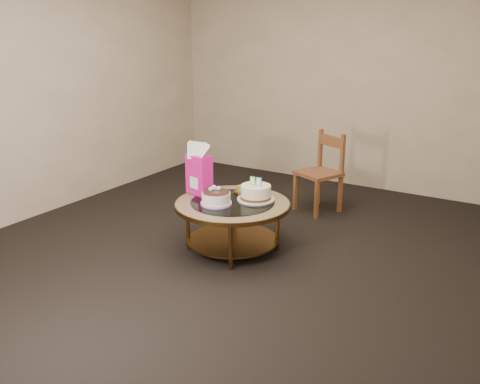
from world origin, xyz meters
The scene contains 8 objects.
ground centered at (0.00, 0.00, 0.00)m, with size 5.00×5.00×0.00m, color black.
room_walls centered at (0.00, 0.00, 1.54)m, with size 4.52×5.02×2.61m.
coffee_table centered at (0.00, 0.00, 0.38)m, with size 1.02×1.02×0.46m.
decorated_cake centered at (-0.08, -0.13, 0.51)m, with size 0.27×0.27×0.16m.
cream_cake centered at (0.15, 0.15, 0.52)m, with size 0.33×0.33×0.21m.
gift_bag centered at (-0.38, 0.03, 0.69)m, with size 0.26×0.21×0.47m.
pillar_candle centered at (-0.07, 0.25, 0.48)m, with size 0.12×0.12×0.08m.
dining_chair centered at (0.24, 1.39, 0.43)m, with size 0.52×0.52×0.85m.
Camera 1 is at (2.37, -3.74, 1.97)m, focal length 40.00 mm.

